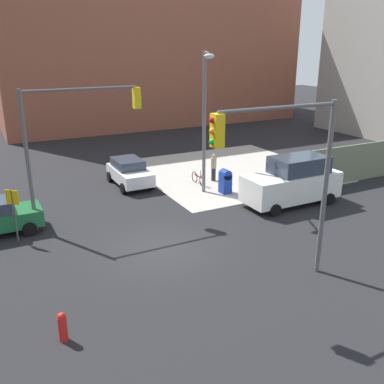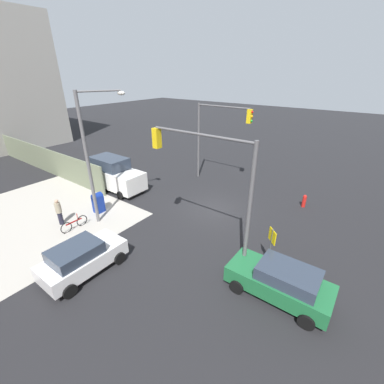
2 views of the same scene
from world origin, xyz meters
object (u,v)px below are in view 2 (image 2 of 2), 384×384
(fire_hydrant, at_px, (304,201))
(hatchback_green, at_px, (281,281))
(bicycle_leaning_on_fence, at_px, (74,224))
(street_lamp_corner, at_px, (93,150))
(hatchback_white, at_px, (82,258))
(traffic_signal_se_corner, at_px, (217,129))
(pedestrian_crossing, at_px, (59,212))
(mailbox_blue, at_px, (98,202))
(van_white_delivery, at_px, (114,174))
(traffic_signal_nw_corner, at_px, (208,174))

(fire_hydrant, relative_size, hatchback_green, 0.22)
(fire_hydrant, xyz_separation_m, bicycle_leaning_on_fence, (10.60, 11.40, -0.14))
(street_lamp_corner, relative_size, hatchback_white, 2.04)
(hatchback_white, bearing_deg, traffic_signal_se_corner, -86.16)
(traffic_signal_se_corner, distance_m, bicycle_leaning_on_fence, 12.79)
(pedestrian_crossing, bearing_deg, street_lamp_corner, 46.70)
(fire_hydrant, bearing_deg, mailbox_blue, 39.40)
(traffic_signal_se_corner, bearing_deg, fire_hydrant, 177.75)
(street_lamp_corner, xyz_separation_m, fire_hydrant, (-10.05, -9.66, -4.22))
(fire_hydrant, bearing_deg, van_white_delivery, 23.95)
(hatchback_green, bearing_deg, bicycle_leaning_on_fence, 10.94)
(street_lamp_corner, relative_size, fire_hydrant, 8.51)
(traffic_signal_se_corner, distance_m, mailbox_blue, 10.84)
(traffic_signal_se_corner, bearing_deg, street_lamp_corner, 76.42)
(traffic_signal_nw_corner, distance_m, fire_hydrant, 10.00)
(hatchback_green, height_order, pedestrian_crossing, pedestrian_crossing)
(mailbox_blue, distance_m, hatchback_white, 6.01)
(pedestrian_crossing, xyz_separation_m, bicycle_leaning_on_fence, (-1.20, -0.20, -0.56))
(hatchback_green, relative_size, van_white_delivery, 0.79)
(traffic_signal_nw_corner, xyz_separation_m, traffic_signal_se_corner, (5.00, -9.00, -0.04))
(fire_hydrant, bearing_deg, bicycle_leaning_on_fence, 47.07)
(street_lamp_corner, distance_m, van_white_delivery, 6.09)
(fire_hydrant, distance_m, hatchback_white, 14.85)
(traffic_signal_se_corner, height_order, pedestrian_crossing, traffic_signal_se_corner)
(van_white_delivery, height_order, bicycle_leaning_on_fence, van_white_delivery)
(hatchback_green, distance_m, pedestrian_crossing, 13.42)
(traffic_signal_se_corner, bearing_deg, bicycle_leaning_on_fence, 75.81)
(mailbox_blue, bearing_deg, traffic_signal_nw_corner, -176.66)
(mailbox_blue, xyz_separation_m, pedestrian_crossing, (0.60, 2.40, 0.15))
(fire_hydrant, height_order, van_white_delivery, van_white_delivery)
(traffic_signal_nw_corner, bearing_deg, hatchback_green, 174.60)
(traffic_signal_se_corner, distance_m, pedestrian_crossing, 13.13)
(fire_hydrant, relative_size, van_white_delivery, 0.17)
(van_white_delivery, bearing_deg, street_lamp_corner, 133.35)
(traffic_signal_se_corner, height_order, mailbox_blue, traffic_signal_se_corner)
(street_lamp_corner, xyz_separation_m, bicycle_leaning_on_fence, (0.55, 1.73, -4.35))
(pedestrian_crossing, relative_size, bicycle_leaning_on_fence, 1.00)
(street_lamp_corner, distance_m, hatchback_green, 12.08)
(hatchback_white, bearing_deg, van_white_delivery, -46.85)
(van_white_delivery, bearing_deg, hatchback_white, 133.15)
(hatchback_white, height_order, pedestrian_crossing, pedestrian_crossing)
(fire_hydrant, height_order, hatchback_green, hatchback_green)
(traffic_signal_se_corner, xyz_separation_m, bicycle_leaning_on_fence, (2.96, 11.70, -4.25))
(mailbox_blue, bearing_deg, street_lamp_corner, 158.09)
(fire_hydrant, relative_size, pedestrian_crossing, 0.54)
(fire_hydrant, xyz_separation_m, hatchback_white, (6.73, 13.22, 0.36))
(traffic_signal_nw_corner, distance_m, street_lamp_corner, 7.47)
(bicycle_leaning_on_fence, bearing_deg, pedestrian_crossing, 9.62)
(traffic_signal_nw_corner, xyz_separation_m, hatchback_green, (-4.03, 0.38, -3.79))
(street_lamp_corner, xyz_separation_m, pedestrian_crossing, (1.75, 1.94, -3.79))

